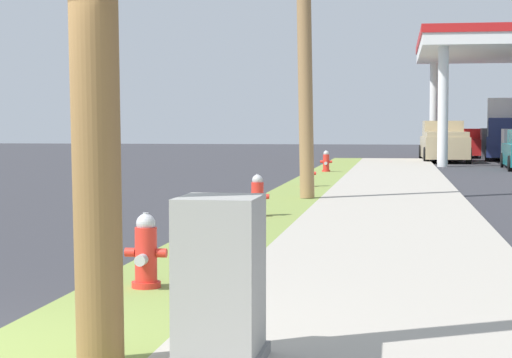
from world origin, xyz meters
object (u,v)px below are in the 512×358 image
at_px(fire_hydrant_second, 257,198).
at_px(fire_hydrant_third, 308,174).
at_px(utility_cabinet, 220,286).
at_px(truck_navy_at_forecourt, 507,131).
at_px(fire_hydrant_nearest, 146,255).
at_px(fire_hydrant_fourth, 326,162).
at_px(car_red_by_far_pump, 465,144).
at_px(truck_tan_on_apron, 444,143).
at_px(utility_pole_midground, 304,5).

height_order(fire_hydrant_second, fire_hydrant_third, same).
height_order(utility_cabinet, truck_navy_at_forecourt, truck_navy_at_forecourt).
bearing_deg(utility_cabinet, truck_navy_at_forecourt, 80.94).
distance_m(fire_hydrant_nearest, fire_hydrant_third, 15.41).
relative_size(fire_hydrant_second, truck_navy_at_forecourt, 0.11).
xyz_separation_m(fire_hydrant_fourth, utility_cabinet, (1.29, -26.04, 0.20)).
relative_size(car_red_by_far_pump, truck_tan_on_apron, 0.84).
relative_size(fire_hydrant_second, fire_hydrant_fourth, 1.00).
bearing_deg(truck_navy_at_forecourt, fire_hydrant_second, -104.02).
bearing_deg(utility_pole_midground, fire_hydrant_fourth, 91.94).
bearing_deg(car_red_by_far_pump, fire_hydrant_third, -102.43).
bearing_deg(truck_tan_on_apron, utility_cabinet, -94.99).
bearing_deg(fire_hydrant_second, fire_hydrant_nearest, -89.97).
bearing_deg(utility_cabinet, utility_pole_midground, 93.57).
distance_m(fire_hydrant_nearest, truck_navy_at_forecourt, 40.08).
bearing_deg(car_red_by_far_pump, fire_hydrant_nearest, -98.15).
relative_size(fire_hydrant_second, utility_cabinet, 0.66).
xyz_separation_m(fire_hydrant_nearest, truck_tan_on_apron, (4.65, 35.84, 0.47)).
relative_size(fire_hydrant_nearest, truck_navy_at_forecourt, 0.11).
xyz_separation_m(utility_pole_midground, truck_navy_at_forecourt, (7.58, 27.72, -2.90)).
xyz_separation_m(fire_hydrant_third, utility_pole_midground, (0.27, -3.87, 3.94)).
xyz_separation_m(fire_hydrant_second, fire_hydrant_fourth, (-0.01, 16.00, 0.00)).
bearing_deg(car_red_by_far_pump, utility_cabinet, -96.08).
bearing_deg(utility_pole_midground, truck_navy_at_forecourt, 74.70).
bearing_deg(fire_hydrant_fourth, utility_cabinet, -87.17).
bearing_deg(utility_pole_midground, truck_tan_on_apron, 80.06).
relative_size(fire_hydrant_second, utility_pole_midground, 0.09).
bearing_deg(truck_tan_on_apron, car_red_by_far_pump, 77.78).
relative_size(fire_hydrant_nearest, truck_tan_on_apron, 0.14).
xyz_separation_m(fire_hydrant_nearest, fire_hydrant_third, (0.12, 15.41, 0.00)).
bearing_deg(truck_navy_at_forecourt, utility_cabinet, -99.06).
relative_size(fire_hydrant_third, truck_tan_on_apron, 0.14).
xyz_separation_m(fire_hydrant_nearest, truck_navy_at_forecourt, (7.97, 39.26, 1.04)).
relative_size(fire_hydrant_third, utility_cabinet, 0.66).
bearing_deg(utility_cabinet, fire_hydrant_nearest, 115.17).
distance_m(fire_hydrant_nearest, fire_hydrant_second, 7.32).
distance_m(fire_hydrant_second, fire_hydrant_fourth, 16.00).
relative_size(utility_cabinet, truck_tan_on_apron, 0.21).
bearing_deg(utility_pole_midground, fire_hydrant_third, 93.95).
height_order(truck_navy_at_forecourt, truck_tan_on_apron, truck_navy_at_forecourt).
distance_m(fire_hydrant_nearest, utility_cabinet, 3.01).
bearing_deg(fire_hydrant_second, utility_cabinet, -82.73).
bearing_deg(utility_pole_midground, fire_hydrant_second, -95.30).
xyz_separation_m(fire_hydrant_second, truck_navy_at_forecourt, (7.97, 31.94, 1.04)).
distance_m(utility_pole_midground, utility_cabinet, 14.77).
relative_size(fire_hydrant_third, truck_navy_at_forecourt, 0.11).
bearing_deg(fire_hydrant_second, truck_navy_at_forecourt, 75.98).
distance_m(car_red_by_far_pump, truck_navy_at_forecourt, 3.83).
distance_m(fire_hydrant_nearest, fire_hydrant_fourth, 23.32).
bearing_deg(fire_hydrant_third, truck_tan_on_apron, 77.51).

